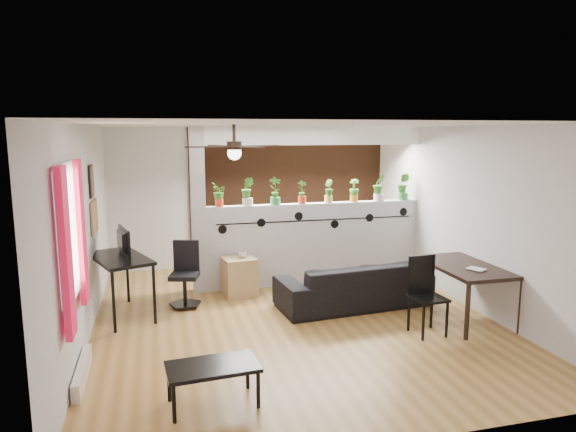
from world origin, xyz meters
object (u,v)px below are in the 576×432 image
at_px(ceiling_fan, 234,148).
at_px(dining_table, 466,271).
at_px(cube_shelf, 240,277).
at_px(folding_chair, 425,288).
at_px(potted_plant_6, 379,186).
at_px(computer_desk, 120,262).
at_px(potted_plant_0, 219,194).
at_px(potted_plant_2, 275,190).
at_px(potted_plant_5, 354,190).
at_px(office_chair, 185,278).
at_px(cup, 242,255).
at_px(potted_plant_3, 302,191).
at_px(sofa, 354,285).
at_px(potted_plant_4, 328,190).
at_px(potted_plant_7, 403,186).
at_px(potted_plant_1, 248,191).
at_px(coffee_table, 213,369).

height_order(ceiling_fan, dining_table, ceiling_fan).
xyz_separation_m(cube_shelf, folding_chair, (2.02, -2.03, 0.28)).
relative_size(potted_plant_6, folding_chair, 0.48).
xyz_separation_m(computer_desk, folding_chair, (3.74, -1.54, -0.18)).
bearing_deg(potted_plant_0, potted_plant_2, 0.00).
bearing_deg(potted_plant_5, dining_table, -70.03).
bearing_deg(office_chair, potted_plant_6, 11.09).
distance_m(cup, office_chair, 0.96).
distance_m(potted_plant_3, cube_shelf, 1.72).
bearing_deg(sofa, cup, -35.73).
height_order(potted_plant_0, potted_plant_3, potted_plant_3).
bearing_deg(potted_plant_4, sofa, -91.17).
xyz_separation_m(potted_plant_5, cup, (-1.96, -0.37, -0.91)).
bearing_deg(ceiling_fan, potted_plant_4, 44.59).
relative_size(potted_plant_3, potted_plant_7, 0.84).
xyz_separation_m(potted_plant_5, cube_shelf, (-2.01, -0.37, -1.25)).
relative_size(ceiling_fan, dining_table, 0.86).
bearing_deg(cup, ceiling_fan, -102.41).
bearing_deg(folding_chair, potted_plant_4, 100.89).
relative_size(computer_desk, dining_table, 0.94).
relative_size(potted_plant_1, coffee_table, 0.52).
distance_m(potted_plant_0, coffee_table, 3.75).
bearing_deg(potted_plant_7, potted_plant_6, 180.00).
relative_size(potted_plant_3, sofa, 0.18).
relative_size(potted_plant_5, dining_table, 0.27).
bearing_deg(coffee_table, ceiling_fan, 73.90).
distance_m(potted_plant_1, cube_shelf, 1.36).
distance_m(potted_plant_2, potted_plant_6, 1.81).
relative_size(sofa, folding_chair, 2.16).
distance_m(potted_plant_3, potted_plant_7, 1.81).
xyz_separation_m(potted_plant_0, coffee_table, (-0.51, -3.51, -1.20)).
distance_m(potted_plant_0, computer_desk, 1.88).
xyz_separation_m(ceiling_fan, cup, (0.31, 1.43, -1.67)).
distance_m(cup, coffee_table, 3.26).
xyz_separation_m(potted_plant_0, potted_plant_6, (2.71, 0.00, 0.05)).
height_order(potted_plant_5, cup, potted_plant_5).
distance_m(computer_desk, coffee_table, 2.85).
bearing_deg(ceiling_fan, potted_plant_6, 33.41).
bearing_deg(potted_plant_4, dining_table, -60.07).
bearing_deg(potted_plant_7, cube_shelf, -172.73).
height_order(sofa, office_chair, office_chair).
bearing_deg(folding_chair, potted_plant_6, 79.61).
distance_m(potted_plant_5, coffee_table, 4.63).
relative_size(computer_desk, coffee_table, 1.49).
relative_size(potted_plant_2, computer_desk, 0.35).
distance_m(potted_plant_5, folding_chair, 2.59).
height_order(sofa, cup, cup).
bearing_deg(potted_plant_4, office_chair, -164.90).
xyz_separation_m(potted_plant_4, potted_plant_5, (0.45, 0.00, -0.00)).
bearing_deg(potted_plant_2, cube_shelf, -150.56).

